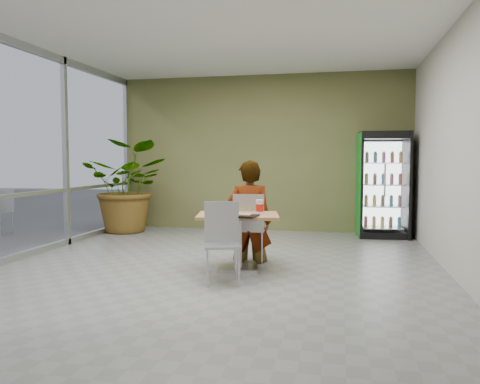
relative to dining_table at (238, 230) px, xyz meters
name	(u,v)px	position (x,y,z in m)	size (l,w,h in m)	color
ground	(218,268)	(-0.29, 0.06, -0.54)	(7.00, 7.00, 0.00)	slate
room_envelope	(217,150)	(-0.29, 0.06, 1.06)	(6.00, 7.00, 3.20)	#BAB4A7
storefront_frame	(20,151)	(-3.29, 0.06, 1.06)	(0.10, 7.00, 3.20)	#A9ABAE
dining_table	(238,230)	(0.00, 0.00, 0.00)	(1.18, 0.92, 0.75)	tan
chair_far	(249,222)	(0.06, 0.47, 0.04)	(0.47, 0.48, 0.99)	#A9ABAE
chair_near	(222,235)	(-0.07, -0.58, 0.02)	(0.53, 0.53, 0.96)	#A9ABAE
seated_woman	(249,222)	(0.05, 0.53, 0.04)	(0.65, 0.42, 1.76)	black
pizza_plate	(233,212)	(-0.08, 0.03, 0.23)	(0.29, 0.29, 0.03)	silver
soda_cup	(260,207)	(0.28, 0.08, 0.30)	(0.11, 0.11, 0.19)	silver
napkin_stack	(219,215)	(-0.20, -0.21, 0.22)	(0.14, 0.14, 0.02)	silver
cafeteria_tray	(240,216)	(0.09, -0.28, 0.23)	(0.43, 0.31, 0.02)	black
beverage_fridge	(383,185)	(2.11, 3.20, 0.46)	(0.96, 0.76, 1.99)	black
potted_plant	(129,186)	(-2.87, 2.77, 0.39)	(1.67, 1.44, 1.85)	#2C692A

